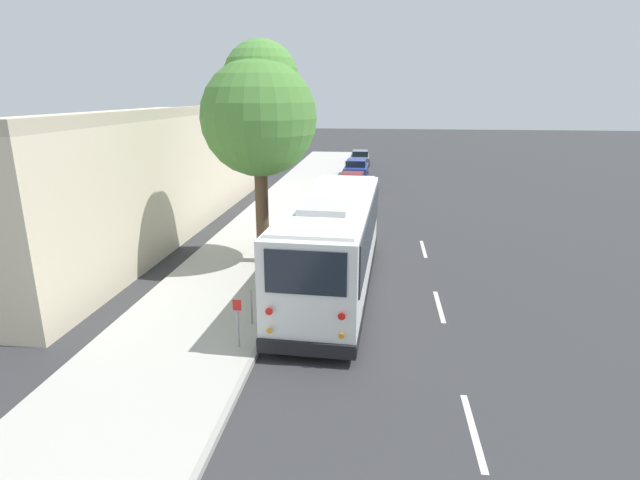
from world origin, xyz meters
TOP-DOWN VIEW (x-y plane):
  - ground_plane at (0.00, 0.00)m, footprint 160.00×160.00m
  - sidewalk_slab at (0.00, 4.13)m, footprint 80.00×4.32m
  - curb_strip at (0.00, 1.91)m, footprint 80.00×0.14m
  - shuttle_bus at (0.18, 0.38)m, footprint 10.03×2.87m
  - parked_sedan_white at (10.98, 0.87)m, footprint 4.56×1.80m
  - parked_sedan_maroon at (17.92, 0.68)m, footprint 4.18×1.83m
  - parked_sedan_blue at (24.42, 0.72)m, footprint 4.17×1.91m
  - parked_sedan_gray at (31.39, 0.69)m, footprint 4.28×1.84m
  - street_tree at (2.60, 3.27)m, footprint 4.17×4.17m
  - sign_post_near at (-4.29, 2.37)m, footprint 0.06×0.22m
  - sign_post_far at (-2.95, 2.37)m, footprint 0.06×0.06m
  - building_backdrop at (7.91, 11.14)m, footprint 25.19×7.48m
  - lane_stripe_behind at (-6.77, -3.05)m, footprint 2.40×0.14m
  - lane_stripe_mid at (-0.77, -3.05)m, footprint 2.40×0.14m
  - lane_stripe_ahead at (5.23, -3.05)m, footprint 2.40×0.14m

SIDE VIEW (x-z plane):
  - ground_plane at x=0.00m, z-range 0.00..0.00m
  - lane_stripe_behind at x=-6.77m, z-range 0.00..0.01m
  - lane_stripe_mid at x=-0.77m, z-range 0.00..0.01m
  - lane_stripe_ahead at x=5.23m, z-range 0.00..0.01m
  - sidewalk_slab at x=0.00m, z-range 0.00..0.15m
  - curb_strip at x=0.00m, z-range 0.00..0.15m
  - parked_sedan_maroon at x=17.92m, z-range -0.05..1.21m
  - parked_sedan_gray at x=31.39m, z-range -0.05..1.23m
  - parked_sedan_white at x=10.98m, z-range -0.05..1.25m
  - parked_sedan_blue at x=24.42m, z-range -0.05..1.27m
  - sign_post_far at x=-2.95m, z-range 0.15..1.17m
  - sign_post_near at x=-4.29m, z-range 0.17..1.47m
  - shuttle_bus at x=0.18m, z-range 0.11..3.45m
  - building_backdrop at x=7.91m, z-range -0.19..5.61m
  - street_tree at x=2.60m, z-range 1.74..9.84m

